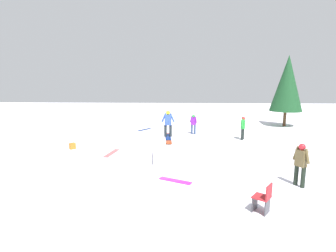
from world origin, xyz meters
The scene contains 13 objects.
ground_plane centered at (0.00, 0.00, 0.00)m, with size 60.00×60.00×0.00m, color white.
rail_feature centered at (0.00, 0.00, 0.63)m, with size 2.38×0.49×0.75m.
snow_kicker_ramp centered at (-1.60, -0.14, 0.31)m, with size 1.80×1.50×0.62m, color white.
main_rider_on_rail centered at (0.00, 0.00, 1.45)m, with size 1.54×0.72×1.42m.
bystander_brown centered at (-4.57, -4.87, 0.88)m, with size 0.64×0.40×1.56m.
bystander_purple centered at (4.51, -1.58, 0.78)m, with size 0.37×0.51×1.38m.
bystander_green centered at (2.89, -4.62, 0.83)m, with size 0.62×0.36×1.49m.
loose_snowboard_magenta centered at (-4.27, -0.46, 0.01)m, with size 1.29×0.28×0.02m, color #C51E9F.
loose_snowboard_coral centered at (-0.64, 2.89, 0.01)m, with size 1.56×0.28×0.02m, color #DE5C5E.
loose_snowboard_navy centered at (5.96, 2.08, 0.01)m, with size 1.37×0.28×0.02m, color navy.
folding_chair centered at (-6.55, -2.98, 0.41)m, with size 0.62×0.62×0.88m.
backpack_on_snow centered at (0.12, 5.26, 0.17)m, with size 0.30×0.22×0.34m, color orange.
pine_tree_near centered at (8.10, -9.25, 3.48)m, with size 2.52×2.52×5.72m.
Camera 1 is at (-13.59, -0.60, 3.72)m, focal length 28.00 mm.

